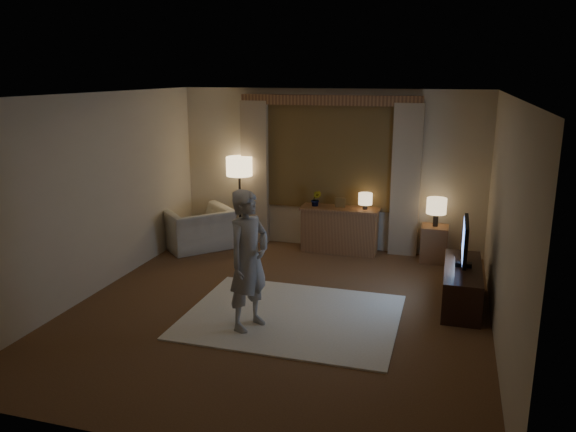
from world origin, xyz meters
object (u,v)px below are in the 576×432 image
at_px(armchair, 198,229).
at_px(side_table, 434,244).
at_px(tv_stand, 462,285).
at_px(person, 249,260).
at_px(sideboard, 340,231).

bearing_deg(armchair, side_table, 139.25).
relative_size(tv_stand, person, 0.88).
relative_size(sideboard, side_table, 2.14).
xyz_separation_m(sideboard, armchair, (-2.28, -0.49, -0.01)).
height_order(armchair, person, person).
xyz_separation_m(sideboard, person, (-0.42, -3.07, 0.47)).
distance_m(tv_stand, person, 2.77).
relative_size(sideboard, armchair, 1.15).
height_order(side_table, person, person).
bearing_deg(tv_stand, sideboard, 138.59).
bearing_deg(tv_stand, side_table, 104.05).
height_order(armchair, tv_stand, armchair).
bearing_deg(person, tv_stand, -36.79).
distance_m(armchair, person, 3.22).
bearing_deg(sideboard, side_table, -1.92).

